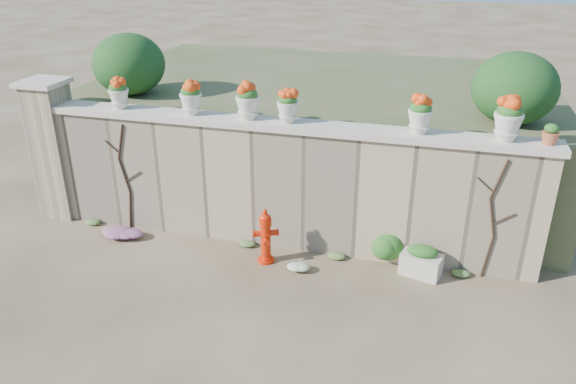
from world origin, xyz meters
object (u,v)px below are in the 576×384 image
(fire_hydrant, at_px, (266,236))
(terracotta_pot, at_px, (550,135))
(planter_box, at_px, (421,261))
(urn_pot_0, at_px, (119,93))

(fire_hydrant, bearing_deg, terracotta_pot, -13.03)
(fire_hydrant, height_order, planter_box, fire_hydrant)
(urn_pot_0, bearing_deg, planter_box, -4.59)
(fire_hydrant, height_order, terracotta_pot, terracotta_pot)
(terracotta_pot, bearing_deg, fire_hydrant, -170.25)
(fire_hydrant, xyz_separation_m, planter_box, (2.37, 0.26, -0.23))
(fire_hydrant, bearing_deg, urn_pot_0, 143.26)
(planter_box, height_order, terracotta_pot, terracotta_pot)
(planter_box, bearing_deg, urn_pot_0, -169.43)
(planter_box, bearing_deg, terracotta_pot, 30.34)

